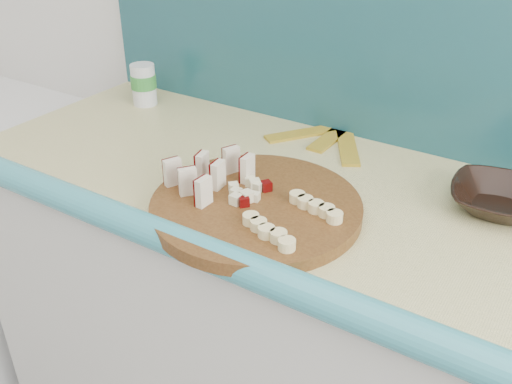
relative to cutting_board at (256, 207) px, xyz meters
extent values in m
cube|color=#C7BD74|center=(0.37, 0.15, -0.03)|extent=(2.20, 0.60, 0.03)
cube|color=teal|center=(0.37, -0.15, -0.03)|extent=(2.20, 0.06, 0.03)
cylinder|color=#3F230D|center=(0.00, 0.00, 0.00)|extent=(0.49, 0.49, 0.02)
cube|color=beige|center=(-0.17, -0.03, 0.04)|extent=(0.02, 0.04, 0.05)
cube|color=#470505|center=(-0.18, -0.03, 0.04)|extent=(0.01, 0.03, 0.05)
cube|color=beige|center=(-0.14, 0.02, 0.04)|extent=(0.02, 0.04, 0.05)
cube|color=#470505|center=(-0.15, 0.02, 0.04)|extent=(0.01, 0.03, 0.05)
cube|color=beige|center=(-0.10, 0.07, 0.04)|extent=(0.02, 0.04, 0.05)
cube|color=#470505|center=(-0.11, 0.07, 0.04)|extent=(0.01, 0.03, 0.05)
cube|color=beige|center=(-0.12, -0.05, 0.04)|extent=(0.02, 0.04, 0.05)
cube|color=#470505|center=(-0.13, -0.04, 0.04)|extent=(0.01, 0.03, 0.05)
cube|color=beige|center=(-0.09, 0.01, 0.04)|extent=(0.02, 0.04, 0.05)
cube|color=#470505|center=(-0.10, 0.01, 0.04)|extent=(0.01, 0.03, 0.05)
cube|color=beige|center=(-0.06, 0.06, 0.04)|extent=(0.02, 0.04, 0.05)
cube|color=#470505|center=(-0.06, 0.06, 0.04)|extent=(0.01, 0.03, 0.05)
cube|color=beige|center=(-0.07, -0.06, 0.04)|extent=(0.02, 0.04, 0.05)
cube|color=#470505|center=(-0.08, -0.06, 0.04)|extent=(0.01, 0.03, 0.05)
cube|color=beige|center=(-0.01, 0.00, 0.02)|extent=(0.02, 0.02, 0.02)
cube|color=beige|center=(-0.01, 0.01, 0.02)|extent=(0.02, 0.02, 0.02)
cube|color=#470505|center=(-0.01, 0.03, 0.02)|extent=(0.02, 0.02, 0.02)
cube|color=beige|center=(-0.02, 0.02, 0.02)|extent=(0.02, 0.02, 0.02)
cube|color=beige|center=(-0.03, 0.02, 0.02)|extent=(0.02, 0.02, 0.02)
cube|color=beige|center=(-0.05, 0.01, 0.02)|extent=(0.02, 0.02, 0.02)
cube|color=beige|center=(-0.03, 0.00, 0.02)|extent=(0.02, 0.02, 0.02)
cube|color=beige|center=(-0.03, -0.01, 0.02)|extent=(0.02, 0.02, 0.02)
cube|color=#470505|center=(-0.02, -0.02, 0.02)|extent=(0.02, 0.02, 0.02)
cube|color=beige|center=(-0.01, 0.00, 0.02)|extent=(0.02, 0.02, 0.02)
cylinder|color=#EFD992|center=(0.03, -0.07, 0.02)|extent=(0.03, 0.03, 0.02)
cylinder|color=#EFD992|center=(0.05, -0.08, 0.02)|extent=(0.03, 0.03, 0.02)
cylinder|color=#EFD992|center=(0.08, -0.08, 0.02)|extent=(0.03, 0.03, 0.02)
cylinder|color=#EFD992|center=(0.10, -0.09, 0.02)|extent=(0.03, 0.03, 0.02)
cylinder|color=#EFD992|center=(0.12, -0.10, 0.02)|extent=(0.03, 0.03, 0.02)
cylinder|color=#EFD992|center=(0.06, 0.04, 0.02)|extent=(0.03, 0.03, 0.02)
cylinder|color=#EFD992|center=(0.09, 0.04, 0.02)|extent=(0.03, 0.03, 0.02)
cylinder|color=#EFD992|center=(0.11, 0.03, 0.02)|extent=(0.03, 0.03, 0.02)
cylinder|color=#EFD992|center=(0.13, 0.02, 0.02)|extent=(0.03, 0.03, 0.02)
cylinder|color=#EFD992|center=(0.16, 0.02, 0.02)|extent=(0.03, 0.03, 0.02)
imported|color=black|center=(0.38, 0.26, 0.01)|extent=(0.21, 0.21, 0.05)
cylinder|color=silver|center=(-0.56, 0.31, 0.04)|extent=(0.06, 0.06, 0.11)
cylinder|color=#328A35|center=(-0.56, 0.31, 0.05)|extent=(0.07, 0.07, 0.04)
cube|color=gold|center=(-0.10, 0.36, -0.01)|extent=(0.14, 0.17, 0.01)
cube|color=gold|center=(-0.03, 0.38, -0.01)|extent=(0.04, 0.18, 0.01)
cube|color=gold|center=(0.03, 0.35, -0.01)|extent=(0.13, 0.18, 0.01)
camera|label=1|loc=(0.49, -0.77, 0.55)|focal=40.00mm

